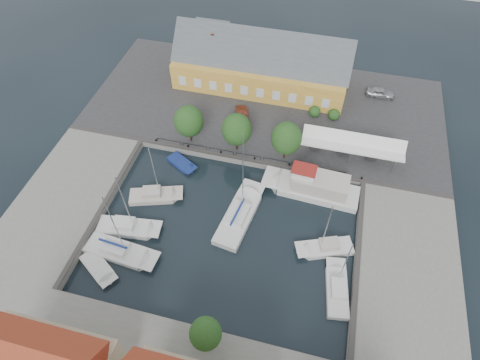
# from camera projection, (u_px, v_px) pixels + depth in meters

# --- Properties ---
(ground) EXTENTS (140.00, 140.00, 0.00)m
(ground) POSITION_uv_depth(u_px,v_px,m) (229.00, 222.00, 51.56)
(ground) COLOR black
(ground) RESTS_ON ground
(north_quay) EXTENTS (56.00, 26.00, 1.00)m
(north_quay) POSITION_uv_depth(u_px,v_px,m) (265.00, 106.00, 65.38)
(north_quay) COLOR #2D2D30
(north_quay) RESTS_ON ground
(west_quay) EXTENTS (12.00, 24.00, 1.00)m
(west_quay) POSITION_uv_depth(u_px,v_px,m) (65.00, 199.00, 53.37)
(west_quay) COLOR slate
(west_quay) RESTS_ON ground
(east_quay) EXTENTS (12.00, 24.00, 1.00)m
(east_quay) POSITION_uv_depth(u_px,v_px,m) (407.00, 273.00, 46.51)
(east_quay) COLOR slate
(east_quay) RESTS_ON ground
(quay_edge_fittings) EXTENTS (56.00, 24.72, 0.40)m
(quay_edge_fittings) POSITION_uv_depth(u_px,v_px,m) (238.00, 189.00, 53.67)
(quay_edge_fittings) COLOR #383533
(quay_edge_fittings) RESTS_ON north_quay
(warehouse) EXTENTS (28.56, 14.00, 9.55)m
(warehouse) POSITION_uv_depth(u_px,v_px,m) (258.00, 65.00, 66.07)
(warehouse) COLOR gold
(warehouse) RESTS_ON north_quay
(tent_canopy) EXTENTS (14.00, 4.00, 2.83)m
(tent_canopy) POSITION_uv_depth(u_px,v_px,m) (353.00, 143.00, 55.50)
(tent_canopy) COLOR white
(tent_canopy) RESTS_ON north_quay
(quay_trees) EXTENTS (18.20, 4.20, 6.30)m
(quay_trees) POSITION_uv_depth(u_px,v_px,m) (237.00, 129.00, 55.52)
(quay_trees) COLOR black
(quay_trees) RESTS_ON north_quay
(car_silver) EXTENTS (4.57, 1.85, 1.56)m
(car_silver) POSITION_uv_depth(u_px,v_px,m) (381.00, 93.00, 65.59)
(car_silver) COLOR #A4A6AB
(car_silver) RESTS_ON north_quay
(car_red) EXTENTS (3.25, 5.08, 1.58)m
(car_red) POSITION_uv_depth(u_px,v_px,m) (242.00, 117.00, 61.82)
(car_red) COLOR maroon
(car_red) RESTS_ON north_quay
(center_sailboat) EXTENTS (4.77, 11.18, 14.63)m
(center_sailboat) POSITION_uv_depth(u_px,v_px,m) (239.00, 216.00, 51.75)
(center_sailboat) COLOR silver
(center_sailboat) RESTS_ON ground
(trawler) EXTENTS (13.45, 4.65, 5.00)m
(trawler) POSITION_uv_depth(u_px,v_px,m) (314.00, 187.00, 53.91)
(trawler) COLOR silver
(trawler) RESTS_ON ground
(east_boat_b) EXTENTS (7.33, 4.69, 9.83)m
(east_boat_b) POSITION_uv_depth(u_px,v_px,m) (326.00, 249.00, 48.80)
(east_boat_b) COLOR silver
(east_boat_b) RESTS_ON ground
(east_boat_c) EXTENTS (3.32, 7.59, 9.58)m
(east_boat_c) POSITION_uv_depth(u_px,v_px,m) (337.00, 290.00, 45.41)
(east_boat_c) COLOR silver
(east_boat_c) RESTS_ON ground
(west_boat_b) EXTENTS (7.53, 4.55, 10.01)m
(west_boat_b) POSITION_uv_depth(u_px,v_px,m) (155.00, 196.00, 53.91)
(west_boat_b) COLOR #BDB6AA
(west_boat_b) RESTS_ON ground
(west_boat_c) EXTENTS (8.42, 3.63, 11.08)m
(west_boat_c) POSITION_uv_depth(u_px,v_px,m) (128.00, 228.00, 50.69)
(west_boat_c) COLOR silver
(west_boat_c) RESTS_ON ground
(west_boat_d) EXTENTS (9.60, 3.63, 12.42)m
(west_boat_d) POSITION_uv_depth(u_px,v_px,m) (120.00, 252.00, 48.49)
(west_boat_d) COLOR silver
(west_boat_d) RESTS_ON ground
(launch_sw) EXTENTS (5.83, 4.80, 0.98)m
(launch_sw) POSITION_uv_depth(u_px,v_px,m) (99.00, 268.00, 47.32)
(launch_sw) COLOR silver
(launch_sw) RESTS_ON ground
(launch_nw) EXTENTS (5.10, 4.04, 0.88)m
(launch_nw) POSITION_uv_depth(u_px,v_px,m) (182.00, 164.00, 57.88)
(launch_nw) COLOR navy
(launch_nw) RESTS_ON ground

